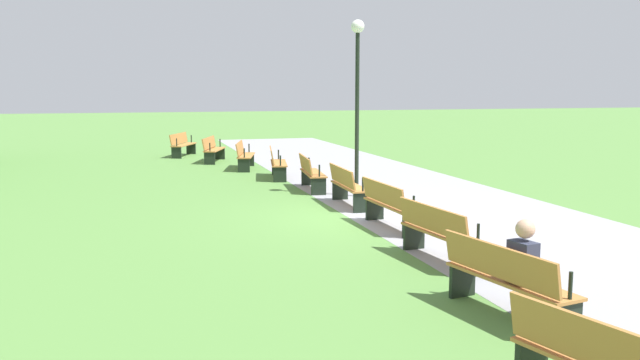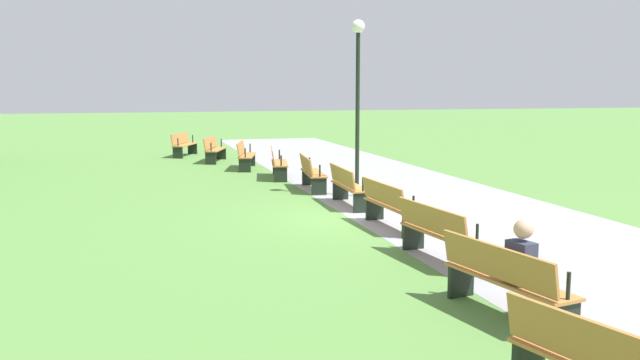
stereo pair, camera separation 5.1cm
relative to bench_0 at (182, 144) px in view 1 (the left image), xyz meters
The scene contains 13 objects.
ground_plane 13.62m from the bench_0, 11.99° to the left, with size 120.00×120.00×0.00m, color #54843D.
path_paving 14.17m from the bench_0, 19.96° to the left, with size 41.81×5.00×0.01m, color #939399.
bench_0 is the anchor object (origin of this frame).
bench_1 2.49m from the bench_0, 21.28° to the left, with size 1.89×1.05×0.89m.
bench_2 4.97m from the bench_0, 19.15° to the left, with size 1.89×0.93×0.89m.
bench_3 7.45m from the bench_0, 17.02° to the left, with size 1.89×0.80×0.89m.
bench_4 9.92m from the bench_0, 14.89° to the left, with size 1.87×0.67×0.89m.
bench_5 12.37m from the bench_0, 12.76° to the left, with size 1.85×0.54×0.89m.
bench_6 14.81m from the bench_0, 10.64° to the left, with size 1.85×0.54×0.89m.
bench_7 17.23m from the bench_0, ahead, with size 1.87×0.67×0.89m.
bench_8 19.62m from the bench_0, ahead, with size 1.89×0.80×0.89m.
person_seated 19.81m from the bench_0, ahead, with size 0.40×0.56×1.20m.
lamp_post 11.61m from the bench_0, 17.33° to the left, with size 0.32×0.32×4.25m.
Camera 1 is at (12.67, -4.74, 2.66)m, focal length 37.07 mm.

